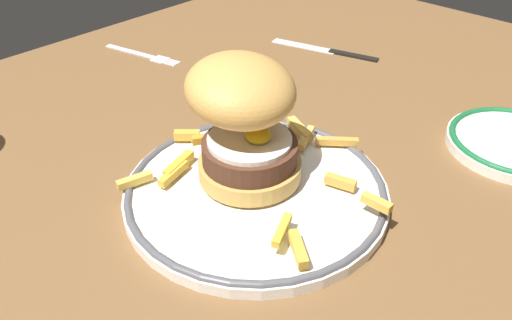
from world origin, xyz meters
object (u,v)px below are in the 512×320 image
Objects in this scene: dinner_plate at (256,190)px; knife at (332,51)px; fork at (143,54)px; burger at (245,119)px.

dinner_plate is 1.51× the size of knife.
dinner_plate is 39.64cm from fork.
dinner_plate is 1.95× the size of burger.
dinner_plate is 1.87× the size of fork.
dinner_plate is at bearing -111.85° from burger.
burger is 0.96× the size of fork.
knife is at bearing 24.47° from dinner_plate.
fork is 0.81× the size of knife.
dinner_plate is 7.52cm from burger.
fork is (13.61, 37.22, -0.66)cm from dinner_plate.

